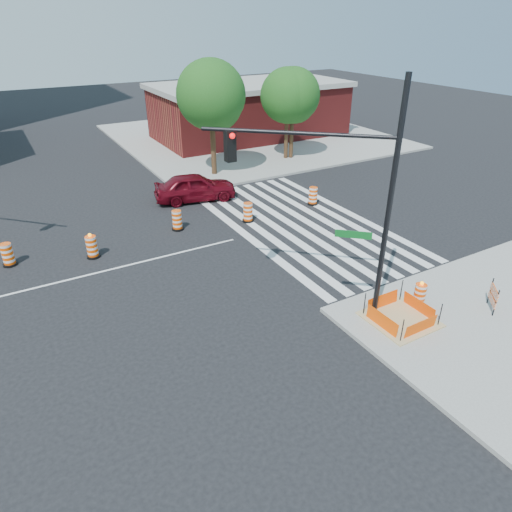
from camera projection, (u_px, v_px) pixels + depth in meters
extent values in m
plane|color=black|center=(85.00, 276.00, 19.15)|extent=(120.00, 120.00, 0.00)
cube|color=gray|center=(250.00, 136.00, 40.81)|extent=(22.00, 22.00, 0.15)
cube|color=silver|center=(247.00, 236.00, 22.57)|extent=(0.45, 13.50, 0.01)
cube|color=silver|center=(263.00, 232.00, 22.97)|extent=(0.45, 13.50, 0.01)
cube|color=silver|center=(278.00, 228.00, 23.36)|extent=(0.45, 13.50, 0.01)
cube|color=silver|center=(293.00, 225.00, 23.76)|extent=(0.45, 13.50, 0.01)
cube|color=silver|center=(307.00, 221.00, 24.15)|extent=(0.45, 13.50, 0.01)
cube|color=silver|center=(321.00, 218.00, 24.55)|extent=(0.45, 13.50, 0.01)
cube|color=silver|center=(334.00, 215.00, 24.94)|extent=(0.45, 13.50, 0.01)
cube|color=silver|center=(347.00, 212.00, 25.34)|extent=(0.45, 13.50, 0.01)
cube|color=silver|center=(85.00, 276.00, 19.14)|extent=(14.00, 0.12, 0.01)
cube|color=tan|center=(400.00, 319.00, 16.12)|extent=(2.20, 2.20, 0.05)
cube|color=#FF4E05|center=(421.00, 327.00, 15.32)|extent=(1.44, 0.02, 0.55)
cube|color=#FF4E05|center=(383.00, 301.00, 16.70)|extent=(1.44, 0.02, 0.55)
cube|color=#FF4E05|center=(382.00, 321.00, 15.61)|extent=(0.02, 1.44, 0.55)
cube|color=#FF4E05|center=(419.00, 306.00, 16.40)|extent=(0.02, 1.44, 0.55)
cylinder|color=black|center=(402.00, 331.00, 14.84)|extent=(0.04, 0.04, 0.90)
cylinder|color=black|center=(440.00, 315.00, 15.63)|extent=(0.04, 0.04, 0.90)
cylinder|color=black|center=(365.00, 304.00, 16.22)|extent=(0.04, 0.04, 0.90)
cylinder|color=black|center=(401.00, 291.00, 17.01)|extent=(0.04, 0.04, 0.90)
cube|color=maroon|center=(250.00, 113.00, 39.86)|extent=(16.00, 8.00, 4.20)
cube|color=gray|center=(250.00, 85.00, 38.78)|extent=(16.50, 8.50, 0.40)
imported|color=#5A0712|center=(195.00, 187.00, 26.60)|extent=(4.98, 2.82, 1.60)
cylinder|color=black|center=(389.00, 208.00, 14.56)|extent=(0.18, 0.18, 8.16)
cylinder|color=black|center=(297.00, 133.00, 14.06)|extent=(4.65, 4.16, 0.12)
cube|color=black|center=(230.00, 146.00, 14.69)|extent=(0.33, 0.29, 1.02)
sphere|color=#FF0C0C|center=(232.00, 136.00, 14.38)|extent=(0.18, 0.18, 0.18)
cube|color=#0C591E|center=(353.00, 235.00, 15.22)|extent=(0.94, 0.84, 0.26)
cylinder|color=black|center=(418.00, 305.00, 16.91)|extent=(0.53, 0.53, 0.09)
cylinder|color=#FF4E05|center=(420.00, 295.00, 16.70)|extent=(0.43, 0.43, 0.84)
sphere|color=#FF990C|center=(422.00, 283.00, 16.47)|extent=(0.14, 0.14, 0.14)
cube|color=#FF4E05|center=(494.00, 292.00, 16.37)|extent=(0.64, 0.71, 0.30)
cube|color=#FF4E05|center=(492.00, 300.00, 16.53)|extent=(0.64, 0.71, 0.24)
cylinder|color=black|center=(496.00, 303.00, 16.12)|extent=(0.04, 0.04, 1.07)
cylinder|color=black|center=(490.00, 291.00, 16.83)|extent=(0.04, 0.04, 1.07)
cylinder|color=#382314|center=(213.00, 141.00, 29.95)|extent=(0.35, 0.35, 4.67)
sphere|color=#184313|center=(211.00, 95.00, 28.58)|extent=(4.38, 4.38, 4.38)
sphere|color=#184313|center=(217.00, 105.00, 29.40)|extent=(3.21, 3.21, 3.21)
sphere|color=#184313|center=(206.00, 103.00, 28.43)|extent=(2.92, 2.92, 2.92)
cylinder|color=#382314|center=(286.00, 132.00, 33.48)|extent=(0.29, 0.29, 4.12)
sphere|color=#184313|center=(287.00, 95.00, 32.27)|extent=(3.86, 3.86, 3.86)
sphere|color=#184313|center=(290.00, 104.00, 32.98)|extent=(2.83, 2.83, 2.83)
sphere|color=#184313|center=(284.00, 102.00, 32.15)|extent=(2.57, 2.57, 2.57)
cylinder|color=#382314|center=(292.00, 132.00, 33.58)|extent=(0.30, 0.30, 4.12)
sphere|color=#184313|center=(293.00, 95.00, 32.37)|extent=(3.86, 3.86, 3.86)
sphere|color=#184313|center=(296.00, 103.00, 33.10)|extent=(2.83, 2.83, 2.83)
sphere|color=#184313|center=(290.00, 102.00, 32.25)|extent=(2.58, 2.58, 2.58)
cylinder|color=black|center=(10.00, 264.00, 19.95)|extent=(0.60, 0.60, 0.10)
cylinder|color=#FF4E05|center=(7.00, 254.00, 19.72)|extent=(0.48, 0.48, 0.95)
cylinder|color=black|center=(94.00, 256.00, 20.61)|extent=(0.60, 0.60, 0.10)
cylinder|color=#FF4E05|center=(92.00, 246.00, 20.37)|extent=(0.48, 0.48, 0.95)
sphere|color=#FF990C|center=(90.00, 235.00, 20.11)|extent=(0.16, 0.16, 0.16)
cylinder|color=black|center=(178.00, 229.00, 23.24)|extent=(0.60, 0.60, 0.10)
cylinder|color=#FF4E05|center=(177.00, 220.00, 23.01)|extent=(0.48, 0.48, 0.95)
cylinder|color=black|center=(248.00, 220.00, 24.16)|extent=(0.60, 0.60, 0.10)
cylinder|color=#FF4E05|center=(248.00, 212.00, 23.92)|extent=(0.48, 0.48, 0.95)
cylinder|color=black|center=(313.00, 203.00, 26.32)|extent=(0.60, 0.60, 0.10)
cylinder|color=#FF4E05|center=(313.00, 195.00, 26.09)|extent=(0.48, 0.48, 0.95)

